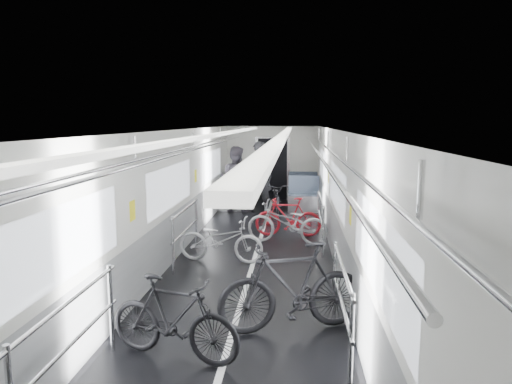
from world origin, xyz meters
TOP-DOWN VIEW (x-y plane):
  - car_shell at (0.00, 1.78)m, footprint 3.02×14.01m
  - bike_left_mid at (-0.54, -3.41)m, footprint 1.61×0.84m
  - bike_left_far at (-0.60, 0.07)m, footprint 1.64×0.75m
  - bike_right_near at (0.73, -2.61)m, footprint 1.93×1.05m
  - bike_right_mid at (0.59, 1.43)m, footprint 1.79×0.88m
  - bike_right_far at (0.60, 2.03)m, footprint 1.49×0.45m
  - bike_aisle at (0.23, 4.80)m, footprint 0.72×1.62m
  - person_standing at (-0.27, 4.80)m, footprint 0.75×0.50m
  - person_seated at (-0.94, 4.74)m, footprint 1.05×0.91m

SIDE VIEW (x-z plane):
  - bike_aisle at x=0.23m, z-range 0.00..0.82m
  - bike_left_far at x=-0.60m, z-range 0.00..0.83m
  - bike_right_far at x=0.60m, z-range 0.00..0.89m
  - bike_right_mid at x=0.59m, z-range 0.00..0.90m
  - bike_left_mid at x=-0.54m, z-range 0.00..0.93m
  - bike_right_near at x=0.73m, z-range 0.00..1.12m
  - person_seated at x=-0.94m, z-range 0.00..1.87m
  - person_standing at x=-0.27m, z-range 0.00..2.01m
  - car_shell at x=0.00m, z-range -0.08..2.33m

